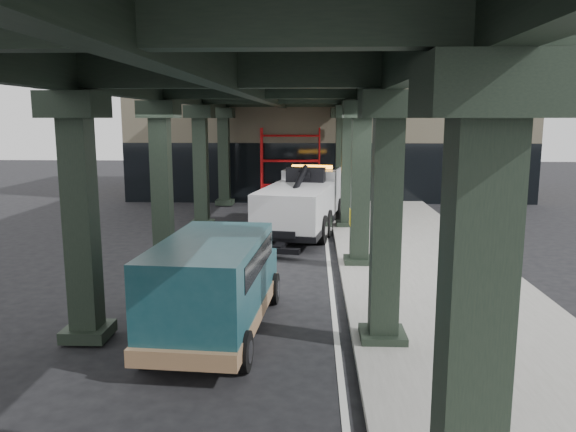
# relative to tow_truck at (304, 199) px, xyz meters

# --- Properties ---
(ground) EXTENTS (90.00, 90.00, 0.00)m
(ground) POSITION_rel_tow_truck_xyz_m (-0.84, -7.49, -1.29)
(ground) COLOR black
(ground) RESTS_ON ground
(sidewalk) EXTENTS (5.00, 40.00, 0.15)m
(sidewalk) POSITION_rel_tow_truck_xyz_m (3.66, -5.49, -1.22)
(sidewalk) COLOR gray
(sidewalk) RESTS_ON ground
(lane_stripe) EXTENTS (0.12, 38.00, 0.01)m
(lane_stripe) POSITION_rel_tow_truck_xyz_m (0.86, -5.49, -1.29)
(lane_stripe) COLOR silver
(lane_stripe) RESTS_ON ground
(viaduct) EXTENTS (7.40, 32.00, 6.40)m
(viaduct) POSITION_rel_tow_truck_xyz_m (-1.24, -5.49, 4.17)
(viaduct) COLOR black
(viaduct) RESTS_ON ground
(building) EXTENTS (22.00, 10.00, 8.00)m
(building) POSITION_rel_tow_truck_xyz_m (1.16, 12.51, 2.71)
(building) COLOR #C6B793
(building) RESTS_ON ground
(scaffolding) EXTENTS (3.08, 0.88, 4.00)m
(scaffolding) POSITION_rel_tow_truck_xyz_m (-0.84, 7.15, 0.81)
(scaffolding) COLOR red
(scaffolding) RESTS_ON ground
(tow_truck) EXTENTS (3.51, 8.33, 2.65)m
(tow_truck) POSITION_rel_tow_truck_xyz_m (0.00, 0.00, 0.00)
(tow_truck) COLOR black
(tow_truck) RESTS_ON ground
(towed_van) EXTENTS (2.38, 5.30, 2.10)m
(towed_van) POSITION_rel_tow_truck_xyz_m (-1.67, -11.09, -0.17)
(towed_van) COLOR #133E47
(towed_van) RESTS_ON ground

